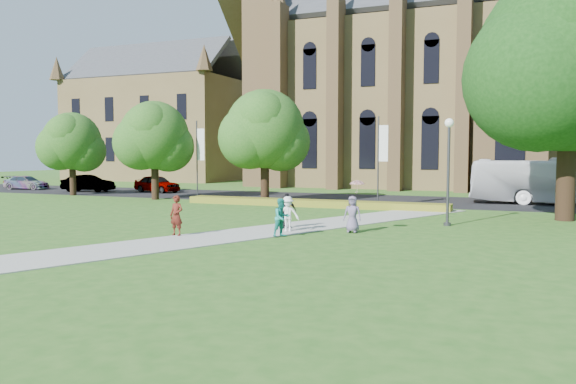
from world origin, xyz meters
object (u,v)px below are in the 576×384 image
at_px(car_2, 27,183).
at_px(pedestrian_0, 176,215).
at_px(tour_coach, 558,181).
at_px(streetlamp, 449,158).
at_px(large_tree, 570,60).
at_px(car_0, 157,184).
at_px(car_1, 88,183).

bearing_deg(car_2, pedestrian_0, -132.26).
bearing_deg(tour_coach, streetlamp, 154.92).
height_order(large_tree, pedestrian_0, large_tree).
bearing_deg(car_0, car_1, 116.29).
xyz_separation_m(streetlamp, pedestrian_0, (-10.32, -8.03, -2.39)).
distance_m(large_tree, pedestrian_0, 21.52).
bearing_deg(large_tree, car_2, 170.14).
bearing_deg(streetlamp, large_tree, 39.29).
xyz_separation_m(streetlamp, large_tree, (5.50, 4.50, 5.07)).
relative_size(car_2, pedestrian_0, 2.61).
xyz_separation_m(large_tree, car_2, (-46.67, 8.11, -7.69)).
relative_size(car_1, pedestrian_0, 2.70).
relative_size(tour_coach, car_2, 2.58).
bearing_deg(streetlamp, car_2, 162.97).
relative_size(large_tree, car_1, 2.84).
height_order(large_tree, tour_coach, large_tree).
distance_m(streetlamp, tour_coach, 15.52).
relative_size(car_1, car_2, 1.04).
relative_size(streetlamp, car_2, 1.17).
relative_size(large_tree, car_2, 2.94).
relative_size(large_tree, pedestrian_0, 7.66).
bearing_deg(car_1, tour_coach, -99.93).
bearing_deg(car_0, tour_coach, -78.46).
xyz_separation_m(car_0, car_2, (-14.25, -1.33, -0.12)).
bearing_deg(tour_coach, car_2, 88.82).
distance_m(streetlamp, car_1, 35.47).
height_order(streetlamp, car_0, streetlamp).
relative_size(streetlamp, pedestrian_0, 3.04).
height_order(car_0, car_1, car_0).
bearing_deg(tour_coach, large_tree, 175.38).
bearing_deg(streetlamp, car_1, 159.82).
bearing_deg(car_1, pedestrian_0, -144.52).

